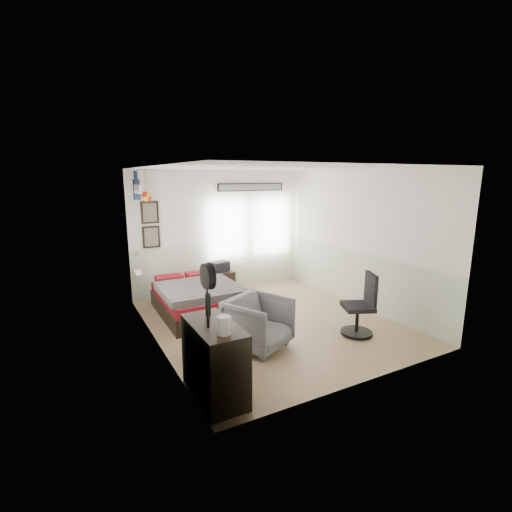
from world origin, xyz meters
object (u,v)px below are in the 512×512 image
object	(u,v)px
dresser	(214,360)
armchair	(258,323)
bed	(197,299)
nightstand	(220,283)
task_chair	(361,310)

from	to	relation	value
dresser	armchair	size ratio (longest dim) A/B	1.17
bed	nightstand	xyz separation A→B (m)	(0.84, 0.84, -0.03)
dresser	task_chair	xyz separation A→B (m)	(2.77, 0.50, -0.03)
nightstand	task_chair	size ratio (longest dim) A/B	0.51
armchair	nightstand	distance (m)	2.66
armchair	nightstand	world-z (taller)	armchair
dresser	nightstand	size ratio (longest dim) A/B	1.88
nightstand	task_chair	xyz separation A→B (m)	(1.23, -3.00, 0.16)
bed	nightstand	bearing A→B (deg)	46.02
bed	dresser	world-z (taller)	dresser
bed	dresser	bearing A→B (deg)	-104.14
bed	armchair	bearing A→B (deg)	-77.78
armchair	task_chair	distance (m)	1.75
bed	armchair	distance (m)	1.81
task_chair	nightstand	bearing A→B (deg)	135.74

